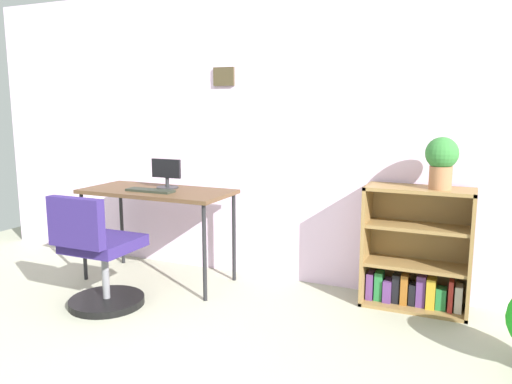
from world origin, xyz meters
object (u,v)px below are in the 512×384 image
desk (157,197)px  monitor (167,174)px  keyboard (150,190)px  office_chair (99,260)px  potted_plant_on_shelf (442,159)px  bookshelf_low (416,256)px

desk → monitor: (0.04, 0.09, 0.17)m
desk → keyboard: bearing=-86.8°
desk → monitor: monitor is taller
desk → keyboard: size_ratio=3.05×
office_chair → potted_plant_on_shelf: bearing=22.4°
bookshelf_low → potted_plant_on_shelf: (0.13, -0.05, 0.68)m
office_chair → potted_plant_on_shelf: potted_plant_on_shelf is taller
desk → office_chair: size_ratio=1.46×
keyboard → bookshelf_low: bookshelf_low is taller
keyboard → office_chair: office_chair is taller
desk → potted_plant_on_shelf: size_ratio=3.47×
monitor → keyboard: monitor is taller
keyboard → office_chair: (-0.05, -0.55, -0.40)m
bookshelf_low → desk: bearing=-171.8°
desk → potted_plant_on_shelf: (2.07, 0.23, 0.36)m
bookshelf_low → office_chair: bearing=-155.0°
bookshelf_low → potted_plant_on_shelf: bearing=-22.4°
monitor → potted_plant_on_shelf: (2.03, 0.14, 0.19)m
potted_plant_on_shelf → office_chair: bearing=-157.6°
desk → bookshelf_low: (1.94, 0.28, -0.32)m
monitor → keyboard: size_ratio=0.66×
monitor → potted_plant_on_shelf: potted_plant_on_shelf is taller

